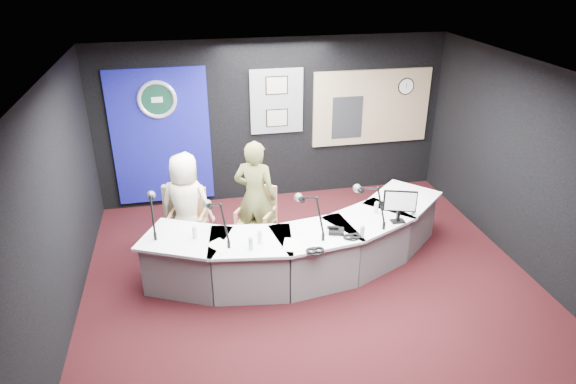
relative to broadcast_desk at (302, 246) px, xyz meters
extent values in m
plane|color=black|center=(0.05, -0.55, -0.38)|extent=(6.00, 6.00, 0.00)
cube|color=silver|center=(0.05, -0.55, 2.42)|extent=(6.00, 6.00, 0.02)
cube|color=black|center=(0.05, 2.45, 1.02)|extent=(6.00, 0.02, 2.80)
cube|color=black|center=(-2.95, -0.55, 1.02)|extent=(0.02, 6.00, 2.80)
cube|color=black|center=(3.05, -0.55, 1.02)|extent=(0.02, 6.00, 2.80)
cube|color=navy|center=(-1.85, 2.42, 0.88)|extent=(1.60, 0.05, 2.30)
torus|color=silver|center=(-1.85, 2.38, 1.52)|extent=(0.63, 0.07, 0.63)
cylinder|color=#0E3424|center=(-1.85, 2.38, 1.52)|extent=(0.48, 0.01, 0.48)
cube|color=slate|center=(0.10, 2.42, 1.38)|extent=(0.90, 0.04, 1.10)
cube|color=gray|center=(0.10, 2.39, 1.65)|extent=(0.34, 0.02, 0.27)
cube|color=gray|center=(0.10, 2.39, 1.09)|extent=(0.34, 0.02, 0.27)
cube|color=#9E8463|center=(1.80, 2.42, 1.18)|extent=(2.12, 0.06, 1.32)
cube|color=beige|center=(1.80, 2.41, 1.18)|extent=(2.00, 0.02, 1.20)
cube|color=black|center=(1.35, 2.39, 1.03)|extent=(0.55, 0.02, 0.75)
cylinder|color=white|center=(2.40, 2.39, 1.52)|extent=(0.28, 0.01, 0.28)
cube|color=#6D675C|center=(-1.61, 1.02, 0.24)|extent=(0.51, 0.23, 0.70)
imported|color=#EFE4BF|center=(-1.52, 0.78, 0.40)|extent=(0.89, 0.73, 1.56)
imported|color=brown|center=(-0.54, 0.70, 0.48)|extent=(0.74, 0.63, 1.70)
cube|color=black|center=(1.26, -0.25, 0.70)|extent=(0.47, 0.17, 0.33)
cube|color=black|center=(0.36, -0.37, 0.40)|extent=(0.23, 0.21, 0.05)
torus|color=black|center=(0.53, -0.52, 0.39)|extent=(0.20, 0.20, 0.03)
torus|color=black|center=(-0.02, -0.75, 0.39)|extent=(0.21, 0.21, 0.04)
cube|color=white|center=(-1.13, -0.38, 0.38)|extent=(0.37, 0.39, 0.00)
cube|color=white|center=(-0.26, -0.55, 0.38)|extent=(0.31, 0.37, 0.00)
camera|label=1|loc=(-1.41, -5.89, 3.73)|focal=32.00mm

